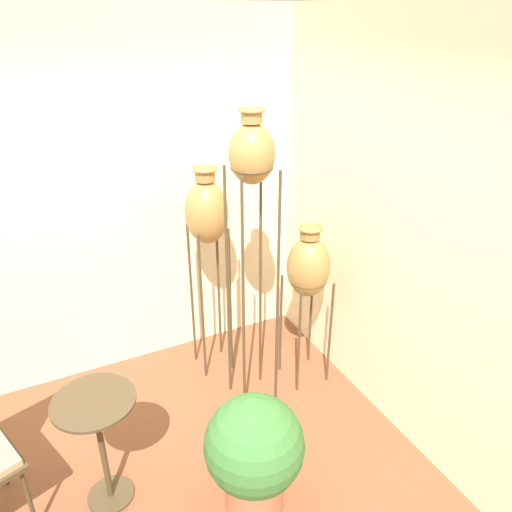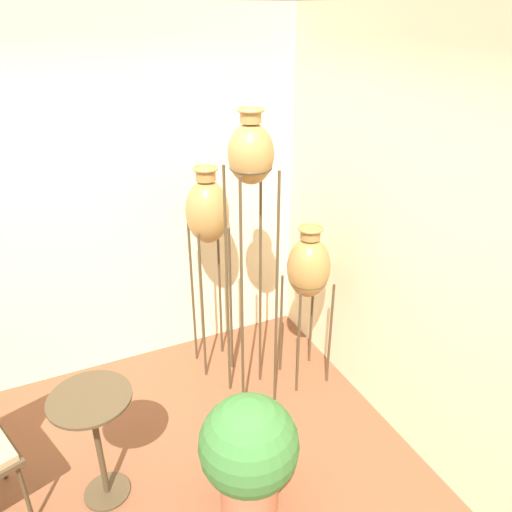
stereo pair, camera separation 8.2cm
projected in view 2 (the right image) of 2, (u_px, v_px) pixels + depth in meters
The scene contains 7 objects.
wall_back at pixel (85, 210), 3.59m from camera, with size 7.35×0.06×2.70m.
wall_right at pixel (436, 261), 2.86m from camera, with size 0.06×7.35×2.70m.
vase_stand_tall at pixel (251, 165), 3.03m from camera, with size 0.28×0.28×2.13m.
vase_stand_medium at pixel (208, 214), 3.57m from camera, with size 0.31×0.31×1.67m.
vase_stand_short at pixel (309, 268), 3.59m from camera, with size 0.31×0.31×1.29m.
side_table at pixel (95, 426), 2.80m from camera, with size 0.46×0.46×0.76m.
potted_plant at pixel (249, 452), 2.77m from camera, with size 0.56×0.56×0.77m.
Camera 2 is at (-0.31, -1.87, 2.65)m, focal length 35.00 mm.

